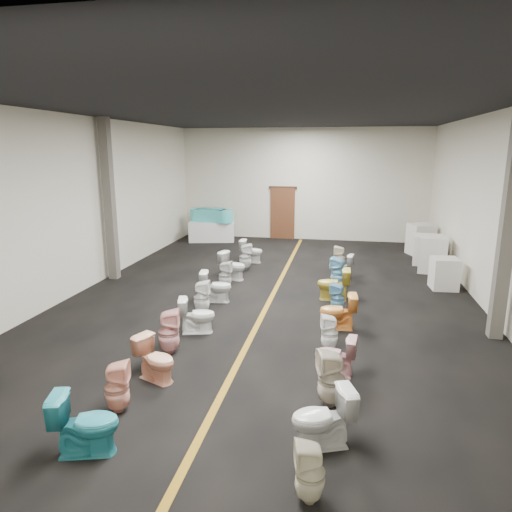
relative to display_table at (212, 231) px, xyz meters
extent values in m
plane|color=black|center=(3.55, -6.87, -0.40)|extent=(16.00, 16.00, 0.00)
plane|color=black|center=(3.55, -6.87, 4.10)|extent=(16.00, 16.00, 0.00)
plane|color=beige|center=(3.55, 1.13, 1.85)|extent=(10.00, 0.00, 10.00)
plane|color=beige|center=(3.55, -14.87, 1.85)|extent=(10.00, 0.00, 10.00)
plane|color=beige|center=(-1.45, -6.87, 1.85)|extent=(0.00, 16.00, 16.00)
plane|color=beige|center=(8.55, -6.87, 1.85)|extent=(0.00, 16.00, 16.00)
cube|color=#926615|center=(3.55, -6.87, -0.40)|extent=(0.12, 15.60, 0.01)
cube|color=#562D19|center=(2.75, 1.07, 0.65)|extent=(1.00, 0.10, 2.10)
cube|color=#331C11|center=(2.75, 1.08, 1.72)|extent=(1.15, 0.08, 0.10)
cube|color=#59544C|center=(-1.20, -5.87, 1.85)|extent=(0.25, 0.25, 4.50)
cube|color=#59544C|center=(8.30, -8.37, 1.85)|extent=(0.25, 0.25, 4.50)
cube|color=white|center=(0.00, 0.00, 0.00)|extent=(1.95, 1.28, 0.80)
cube|color=#44C2C4|center=(0.00, 0.00, 0.65)|extent=(1.31, 0.88, 0.50)
cylinder|color=#44C2C4|center=(-0.59, 0.12, 0.65)|extent=(0.66, 0.66, 0.50)
cylinder|color=#44C2C4|center=(0.59, -0.12, 0.65)|extent=(0.66, 0.66, 0.50)
cube|color=teal|center=(0.00, 0.00, 0.85)|extent=(1.07, 0.65, 0.20)
cube|color=silver|center=(7.95, -5.14, 0.02)|extent=(0.70, 0.70, 0.84)
cube|color=silver|center=(7.95, -3.37, 0.15)|extent=(0.91, 0.91, 1.09)
cube|color=silver|center=(7.95, -2.38, 0.08)|extent=(0.95, 0.95, 0.95)
cube|color=silver|center=(7.95, -1.00, 0.15)|extent=(0.98, 0.98, 1.09)
imported|color=teal|center=(2.30, -13.17, 0.00)|extent=(0.88, 0.65, 0.81)
imported|color=#FBB097|center=(2.23, -12.26, -0.02)|extent=(0.43, 0.42, 0.76)
imported|color=#FFB28E|center=(2.39, -11.29, -0.04)|extent=(0.81, 0.65, 0.73)
imported|color=#EDABA7|center=(2.23, -10.31, 0.02)|extent=(0.48, 0.47, 0.84)
imported|color=white|center=(2.42, -9.28, -0.03)|extent=(0.81, 0.59, 0.74)
imported|color=white|center=(2.18, -8.22, -0.01)|extent=(0.40, 0.40, 0.78)
imported|color=white|center=(2.27, -7.33, -0.01)|extent=(0.81, 0.54, 0.77)
imported|color=silver|center=(2.21, -6.25, -0.02)|extent=(0.36, 0.35, 0.75)
imported|color=white|center=(2.19, -5.33, 0.00)|extent=(0.87, 0.65, 0.79)
imported|color=silver|center=(2.32, -4.23, 0.01)|extent=(0.49, 0.48, 0.82)
imported|color=white|center=(2.31, -3.26, -0.02)|extent=(0.77, 0.47, 0.76)
imported|color=beige|center=(5.03, -13.45, -0.05)|extent=(0.38, 0.38, 0.70)
imported|color=silver|center=(5.11, -12.50, 0.00)|extent=(0.88, 0.69, 0.79)
imported|color=beige|center=(5.18, -11.52, 0.03)|extent=(0.49, 0.48, 0.86)
imported|color=#D5989C|center=(5.22, -10.56, -0.06)|extent=(0.71, 0.45, 0.69)
imported|color=white|center=(5.09, -9.62, -0.05)|extent=(0.37, 0.36, 0.69)
imported|color=#F69C42|center=(5.22, -8.54, -0.02)|extent=(0.78, 0.49, 0.76)
imported|color=#6FAFD3|center=(5.20, -7.55, -0.05)|extent=(0.39, 0.39, 0.69)
imported|color=gold|center=(5.08, -6.65, 0.00)|extent=(0.80, 0.46, 0.81)
imported|color=#77B7D8|center=(5.17, -5.57, 0.02)|extent=(0.48, 0.48, 0.83)
imported|color=silver|center=(5.23, -4.58, -0.04)|extent=(0.75, 0.50, 0.71)
imported|color=beige|center=(5.18, -3.67, -0.02)|extent=(0.38, 0.37, 0.75)
camera|label=1|loc=(5.26, -17.60, 3.24)|focal=32.00mm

